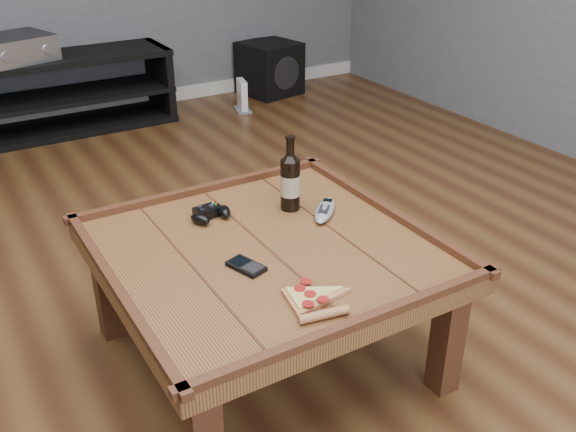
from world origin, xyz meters
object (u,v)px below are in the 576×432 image
smartphone (246,266)px  beer_bottle (290,180)px  subwoofer (270,68)px  coffee_table (266,263)px  av_receiver (13,48)px  media_console (64,94)px  pizza_slice (312,300)px  game_controller (211,213)px  game_console (242,97)px  remote_control (325,210)px

smartphone → beer_bottle: bearing=22.6°
subwoofer → coffee_table: bearing=-131.1°
coffee_table → av_receiver: bearing=95.4°
media_console → av_receiver: 0.42m
smartphone → pizza_slice: bearing=-91.7°
beer_bottle → smartphone: beer_bottle is taller
beer_bottle → coffee_table: bearing=-136.7°
smartphone → subwoofer: (1.70, 2.88, -0.26)m
beer_bottle → media_console: bearing=94.7°
game_controller → pizza_slice: game_controller is taller
beer_bottle → game_console: (0.99, 2.31, -0.46)m
beer_bottle → smartphone: (-0.32, -0.28, -0.10)m
media_console → game_console: bearing=-11.4°
smartphone → remote_control: size_ratio=0.71×
media_console → coffee_table: bearing=-90.0°
media_console → subwoofer: size_ratio=2.98×
game_controller → smartphone: game_controller is taller
smartphone → subwoofer: size_ratio=0.28×
media_console → game_console: size_ratio=6.12×
game_controller → smartphone: size_ratio=1.23×
media_console → beer_bottle: size_ratio=5.16×
game_console → av_receiver: bearing=-174.9°
beer_bottle → game_controller: size_ratio=1.67×
beer_bottle → subwoofer: 2.97m
beer_bottle → av_receiver: (-0.47, 2.55, 0.02)m
coffee_table → game_console: size_ratio=4.50×
media_console → pizza_slice: bearing=-90.7°
media_console → beer_bottle: bearing=-85.3°
pizza_slice → subwoofer: 3.53m
pizza_slice → smartphone: pizza_slice is taller
media_console → pizza_slice: size_ratio=5.02×
pizza_slice → av_receiver: (-0.22, 3.08, 0.12)m
media_console → game_controller: 2.49m
remote_control → av_receiver: (-0.55, 2.65, 0.11)m
beer_bottle → remote_control: 0.16m
game_controller → media_console: bearing=83.3°
pizza_slice → smartphone: bearing=116.9°
smartphone → subwoofer: smartphone is taller
coffee_table → game_controller: (-0.07, 0.27, 0.08)m
media_console → pizza_slice: media_console is taller
remote_control → media_console: bearing=140.4°
coffee_table → remote_control: 0.31m
media_console → game_console: 1.23m
pizza_slice → remote_control: 0.54m
pizza_slice → av_receiver: size_ratio=0.53×
media_console → beer_bottle: beer_bottle is taller
av_receiver → game_console: 1.55m
smartphone → av_receiver: bearing=74.8°
beer_bottle → pizza_slice: (-0.25, -0.53, -0.10)m
coffee_table → subwoofer: 3.22m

